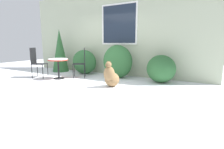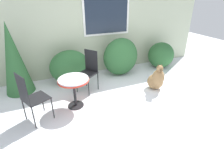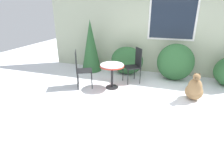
{
  "view_description": "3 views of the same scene",
  "coord_description": "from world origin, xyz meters",
  "px_view_note": "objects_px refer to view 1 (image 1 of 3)",
  "views": [
    {
      "loc": [
        3.71,
        -3.93,
        1.25
      ],
      "look_at": [
        1.2,
        0.39,
        0.35
      ],
      "focal_mm": 28.0,
      "sensor_mm": 36.0,
      "label": 1
    },
    {
      "loc": [
        -1.56,
        -3.07,
        2.41
      ],
      "look_at": [
        0.0,
        0.6,
        0.55
      ],
      "focal_mm": 28.0,
      "sensor_mm": 36.0,
      "label": 2
    },
    {
      "loc": [
        0.43,
        -4.07,
        2.19
      ],
      "look_at": [
        -1.0,
        0.41,
        0.41
      ],
      "focal_mm": 28.0,
      "sensor_mm": 36.0,
      "label": 3
    }
  ],
  "objects_px": {
    "patio_table": "(58,62)",
    "patio_chair_near_table": "(81,61)",
    "dog": "(111,77)",
    "patio_chair_far_side": "(37,61)"
  },
  "relations": [
    {
      "from": "patio_chair_near_table",
      "to": "dog",
      "type": "relative_size",
      "value": 1.43
    },
    {
      "from": "patio_table",
      "to": "dog",
      "type": "xyz_separation_m",
      "value": [
        2.2,
        -0.07,
        -0.31
      ]
    },
    {
      "from": "patio_chair_far_side",
      "to": "dog",
      "type": "relative_size",
      "value": 1.43
    },
    {
      "from": "patio_chair_near_table",
      "to": "patio_chair_far_side",
      "type": "distance_m",
      "value": 1.64
    },
    {
      "from": "patio_table",
      "to": "patio_chair_near_table",
      "type": "distance_m",
      "value": 0.82
    },
    {
      "from": "patio_chair_near_table",
      "to": "dog",
      "type": "bearing_deg",
      "value": 31.13
    },
    {
      "from": "patio_table",
      "to": "patio_chair_far_side",
      "type": "relative_size",
      "value": 0.66
    },
    {
      "from": "dog",
      "to": "patio_table",
      "type": "bearing_deg",
      "value": -173.11
    },
    {
      "from": "patio_chair_far_side",
      "to": "dog",
      "type": "bearing_deg",
      "value": -113.53
    },
    {
      "from": "patio_chair_near_table",
      "to": "patio_chair_far_side",
      "type": "relative_size",
      "value": 1.0
    }
  ]
}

